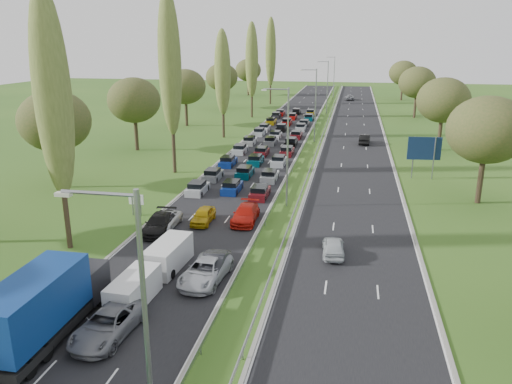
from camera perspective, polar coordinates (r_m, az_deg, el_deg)
The scene contains 24 objects.
ground at distance 86.96m, azimuth 6.78°, elevation 5.97°, with size 260.00×260.00×0.00m, color #2D551A.
near_carriageway at distance 90.13m, azimuth 2.60°, elevation 6.45°, with size 10.50×215.00×0.04m, color black.
far_carriageway at distance 89.20m, azimuth 11.25°, elevation 6.04°, with size 10.50×215.00×0.04m, color black.
central_reservation at distance 89.31m, azimuth 6.92°, elevation 6.61°, with size 2.36×215.00×0.32m.
lamp_columns at distance 84.07m, azimuth 6.81°, elevation 9.74°, with size 0.18×140.18×12.00m.
poplar_row at distance 76.76m, azimuth -5.98°, elevation 13.89°, with size 2.80×127.80×22.44m.
woodland_left at distance 75.79m, azimuth -14.84°, elevation 9.82°, with size 8.00×166.00×11.10m.
woodland_right at distance 73.60m, azimuth 21.63°, elevation 9.02°, with size 8.00×153.00×11.10m.
traffic_queue_fill at distance 85.07m, azimuth 2.07°, elevation 6.14°, with size 9.10×69.07×0.80m.
near_car_2 at distance 45.90m, azimuth -10.41°, elevation -3.24°, with size 2.16×4.69×1.30m, color silver.
near_car_3 at distance 44.93m, azimuth -11.04°, elevation -3.55°, with size 2.16×5.32×1.54m, color black.
near_car_6 at distance 30.50m, azimuth -16.58°, elevation -14.29°, with size 2.55×5.54×1.54m, color slate.
near_car_8 at distance 46.52m, azimuth -6.06°, elevation -2.70°, with size 1.66×4.13×1.41m, color #AC890B.
near_car_9 at distance 36.22m, azimuth -4.92°, elevation -8.42°, with size 1.62×4.65×1.53m, color black.
near_car_10 at distance 35.51m, azimuth -5.81°, elevation -8.97°, with size 2.57×5.58×1.55m, color #A5A7AE.
near_car_11 at distance 46.54m, azimuth -1.20°, elevation -2.52°, with size 2.13×5.25×1.52m, color #AE130A.
far_car_0 at distance 39.92m, azimuth 8.84°, elevation -6.19°, with size 1.68×4.17×1.42m, color #B4BBBF.
far_car_1 at distance 84.46m, azimuth 12.31°, elevation 5.93°, with size 1.65×4.74×1.56m, color black.
far_car_2 at distance 148.82m, azimuth 10.63°, elevation 10.58°, with size 2.45×5.31×1.48m, color gray.
blue_lorry at distance 30.92m, azimuth -22.95°, elevation -11.71°, with size 2.71×9.74×4.11m.
white_van_front at distance 33.58m, azimuth -13.63°, elevation -10.64°, with size 1.86×4.73×1.90m.
white_van_rear at distance 37.92m, azimuth -9.85°, elevation -6.99°, with size 2.00×5.09×2.05m.
info_sign at distance 49.48m, azimuth -13.52°, elevation -1.10°, with size 1.50×0.16×2.10m.
direction_sign at distance 63.91m, azimuth 18.67°, elevation 4.54°, with size 3.99×0.47×5.20m.
Camera 1 is at (10.70, -5.22, 16.19)m, focal length 35.00 mm.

